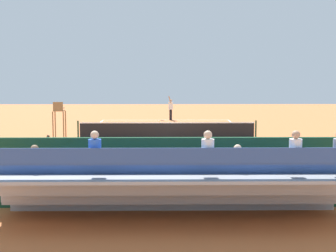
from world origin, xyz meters
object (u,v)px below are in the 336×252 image
bleacher_stand (178,185)px  tennis_racket (159,121)px  courtside_bench (240,182)px  tennis_player (171,107)px  tennis_ball_near (185,125)px  umpire_chair (59,116)px  tennis_net (167,130)px  line_judge (45,165)px  equipment_bag (187,195)px

bleacher_stand → tennis_racket: bleacher_stand is taller
courtside_bench → tennis_player: (1.63, -24.29, 0.46)m
tennis_ball_near → courtside_bench: bearing=91.9°
umpire_chair → tennis_player: size_ratio=1.11×
tennis_net → line_judge: (3.83, 13.04, 0.51)m
bleacher_stand → equipment_bag: 2.17m
equipment_bag → tennis_net: bearing=-88.0°
courtside_bench → line_judge: bearing=-2.3°
tennis_racket → tennis_net: bearing=92.8°
bleacher_stand → tennis_racket: size_ratio=15.48×
tennis_player → line_judge: same height
tennis_racket → equipment_bag: bearing=92.3°
tennis_net → bleacher_stand: size_ratio=1.14×
tennis_player → umpire_chair: bearing=58.8°
tennis_net → courtside_bench: 13.43m
tennis_net → tennis_player: (-0.40, -11.02, 0.51)m
tennis_net → bleacher_stand: bleacher_stand is taller
line_judge → courtside_bench: bearing=177.7°
tennis_net → line_judge: size_ratio=5.35×
tennis_racket → line_judge: bearing=81.9°
tennis_net → courtside_bench: bearing=98.7°
bleacher_stand → equipment_bag: (-0.35, -1.99, -0.79)m
umpire_chair → tennis_ball_near: 10.47m
tennis_racket → line_judge: line_judge is taller
bleacher_stand → tennis_racket: (0.62, -25.73, -0.95)m
bleacher_stand → umpire_chair: (6.31, -15.51, 0.35)m
tennis_ball_near → tennis_racket: bearing=-58.7°
umpire_chair → tennis_player: (-6.60, -10.90, -0.30)m
courtside_bench → tennis_racket: size_ratio=3.08×
bleacher_stand → tennis_net: bearing=-89.6°
tennis_net → line_judge: 13.60m
tennis_racket → line_judge: (3.32, 23.37, 1.00)m
umpire_chair → line_judge: (-2.37, 13.16, -0.30)m
tennis_racket → line_judge: 23.63m
umpire_chair → courtside_bench: 15.74m
equipment_bag → tennis_ball_near: equipment_bag is taller
courtside_bench → tennis_player: bearing=-86.1°
tennis_player → tennis_racket: bearing=36.8°
bleacher_stand → tennis_player: size_ratio=4.70×
courtside_bench → equipment_bag: courtside_bench is taller
courtside_bench → line_judge: line_judge is taller
tennis_net → tennis_ball_near: tennis_net is taller
tennis_player → equipment_bag: bearing=90.1°
bleacher_stand → tennis_ball_near: 22.68m
tennis_player → line_judge: size_ratio=1.00×
bleacher_stand → line_judge: bleacher_stand is taller
bleacher_stand → line_judge: size_ratio=4.70×
courtside_bench → tennis_player: 24.35m
umpire_chair → tennis_player: bearing=-121.2°
tennis_player → tennis_ball_near: bearing=104.4°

